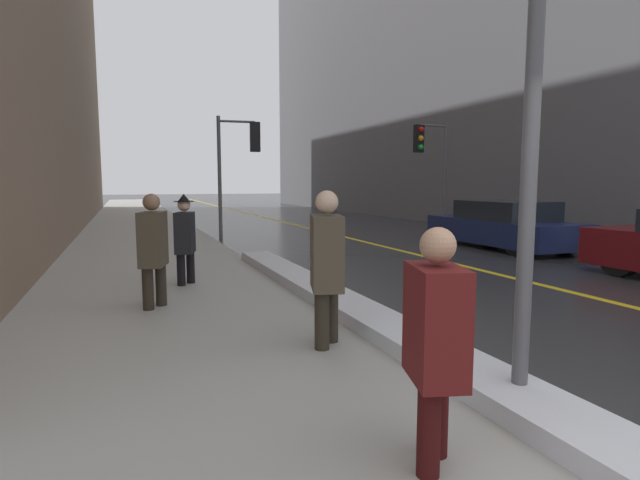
{
  "coord_description": "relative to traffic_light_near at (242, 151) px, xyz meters",
  "views": [
    {
      "loc": [
        -2.51,
        -1.41,
        1.71
      ],
      "look_at": [
        -0.4,
        4.0,
        1.05
      ],
      "focal_mm": 28.0,
      "sensor_mm": 36.0,
      "label": 1
    }
  ],
  "objects": [
    {
      "name": "pedestrian_nearside",
      "position": [
        -1.47,
        -10.58,
        -1.78
      ],
      "size": [
        0.45,
        0.6,
        1.64
      ],
      "rotation": [
        0.0,
        0.0,
        -1.86
      ],
      "color": "#2A241B",
      "rests_on": "ground"
    },
    {
      "name": "traffic_light_far",
      "position": [
        6.17,
        -0.88,
        0.04
      ],
      "size": [
        1.31,
        0.34,
        3.78
      ],
      "rotation": [
        0.0,
        0.0,
        3.2
      ],
      "color": "#515156",
      "rests_on": "ground"
    },
    {
      "name": "pedestrian_in_glasses",
      "position": [
        -3.07,
        -8.23,
        -1.82
      ],
      "size": [
        0.43,
        0.57,
        1.57
      ],
      "rotation": [
        0.0,
        0.0,
        -1.86
      ],
      "color": "#2A241B",
      "rests_on": "ground"
    },
    {
      "name": "snow_bank_curb",
      "position": [
        -0.7,
        -9.37,
        -2.6
      ],
      "size": [
        0.61,
        10.06,
        0.18
      ],
      "color": "silver",
      "rests_on": "ground"
    },
    {
      "name": "sidewalk_slab",
      "position": [
        -2.88,
        1.1,
        -2.69
      ],
      "size": [
        4.0,
        80.0,
        0.01
      ],
      "color": "#9E9B93",
      "rests_on": "ground"
    },
    {
      "name": "parked_car_navy",
      "position": [
        5.98,
        -4.74,
        -2.1
      ],
      "size": [
        1.82,
        4.48,
        1.25
      ],
      "rotation": [
        0.0,
        0.0,
        1.56
      ],
      "color": "navy",
      "rests_on": "ground"
    },
    {
      "name": "road_centre_stripe",
      "position": [
        3.12,
        1.1,
        -2.69
      ],
      "size": [
        0.16,
        80.0,
        0.0
      ],
      "color": "gold",
      "rests_on": "ground"
    },
    {
      "name": "traffic_light_near",
      "position": [
        0.0,
        0.0,
        0.0
      ],
      "size": [
        1.31,
        0.33,
        3.73
      ],
      "rotation": [
        0.0,
        0.0,
        -0.11
      ],
      "color": "#515156",
      "rests_on": "ground"
    },
    {
      "name": "pedestrian_in_fedora",
      "position": [
        -2.49,
        -6.75,
        -1.85
      ],
      "size": [
        0.4,
        0.53,
        1.54
      ],
      "rotation": [
        0.0,
        0.0,
        -1.86
      ],
      "color": "black",
      "rests_on": "ground"
    },
    {
      "name": "pedestrian_with_shoulder_bag",
      "position": [
        -1.72,
        -12.88,
        -1.88
      ],
      "size": [
        0.4,
        0.71,
        1.46
      ],
      "rotation": [
        0.0,
        0.0,
        -1.86
      ],
      "color": "#340C0C",
      "rests_on": "ground"
    }
  ]
}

